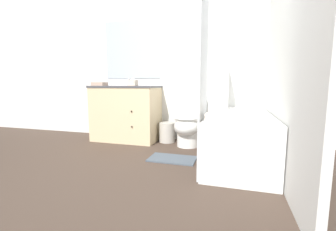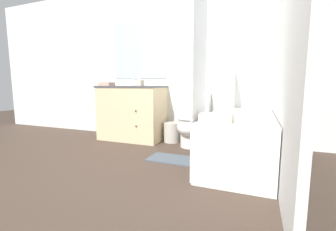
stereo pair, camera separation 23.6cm
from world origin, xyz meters
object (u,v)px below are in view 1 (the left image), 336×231
Objects in this scene: bath_mat at (172,159)px; toilet at (188,122)px; sink_faucet at (131,84)px; wastebasket at (167,132)px; bathtub at (238,137)px; hand_towel_folded at (100,84)px; tissue_box at (133,83)px; vanity_cabinet at (126,113)px; bath_towel_folded at (222,117)px.

toilet is at bearing 85.60° from bath_mat.
sink_faucet is 0.26× the size of bath_mat.
toilet is at bearing -18.61° from wastebasket.
bathtub is 2.19m from hand_towel_folded.
tissue_box reaches higher than bath_mat.
wastebasket is 1.50× the size of hand_towel_folded.
sink_faucet is (-0.00, 0.19, 0.46)m from vanity_cabinet.
tissue_box is (-1.61, 0.60, 0.63)m from bathtub.
tissue_box is (-0.93, 0.15, 0.56)m from toilet.
wastebasket is (-1.04, 0.57, -0.13)m from bathtub.
sink_faucet is 0.47× the size of wastebasket.
bath_mat is (-0.05, -0.67, -0.34)m from toilet.
sink_faucet is at bearing 90.00° from vanity_cabinet.
tissue_box reaches higher than hand_towel_folded.
toilet is 0.82m from bathtub.
sink_faucet reaches higher than toilet.
sink_faucet is at bearing 168.65° from wastebasket.
wastebasket is 1.28m from hand_towel_folded.
tissue_box is at bearing 139.78° from bath_towel_folded.
vanity_cabinet is 5.12× the size of hand_towel_folded.
bath_towel_folded reaches higher than bathtub.
bath_mat is (0.30, -0.79, -0.14)m from wastebasket.
tissue_box is 0.51m from hand_towel_folded.
hand_towel_folded is 2.17m from bath_towel_folded.
vanity_cabinet is 7.24× the size of sink_faucet.
hand_towel_folded reaches higher than wastebasket.
bathtub is 1.83m from tissue_box.
bath_mat is at bearing -43.80° from sink_faucet.
wastebasket is at bearing 4.94° from vanity_cabinet.
bathtub is 2.89× the size of bath_mat.
toilet reaches higher than bathtub.
bath_mat is at bearing -37.31° from vanity_cabinet.
vanity_cabinet is 1.35× the size of toilet.
bath_towel_folded is (0.52, -1.07, 0.24)m from toilet.
bath_towel_folded is 0.91m from bath_mat.
bath_mat is (0.88, -0.82, -0.90)m from tissue_box.
bath_mat is at bearing -163.71° from bathtub.
hand_towel_folded is at bearing 152.35° from bath_towel_folded.
sink_faucet is 1.60m from bath_mat.
tissue_box is 1.92m from bath_towel_folded.
vanity_cabinet is 0.72m from wastebasket.
hand_towel_folded is (-0.37, -0.14, 0.45)m from vanity_cabinet.
tissue_box is at bearing -50.48° from sink_faucet.
vanity_cabinet reaches higher than bathtub.
hand_towel_folded is (-2.07, 0.38, 0.61)m from bathtub.
bathtub is 5.65× the size of bath_towel_folded.
hand_towel_folded is at bearing -153.73° from tissue_box.
bathtub is (1.70, -0.70, -0.62)m from sink_faucet.
bath_towel_folded is (1.53, -1.14, 0.14)m from vanity_cabinet.
wastebasket is at bearing -11.35° from sink_faucet.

